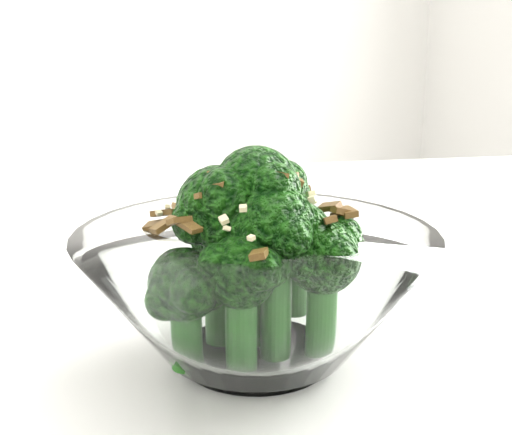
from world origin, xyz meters
name	(u,v)px	position (x,y,z in m)	size (l,w,h in m)	color
table	(312,330)	(0.13, -0.07, 0.68)	(1.39, 1.13, 0.75)	white
broccoli_dish	(256,282)	(0.00, -0.22, 0.80)	(0.22, 0.22, 0.13)	white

